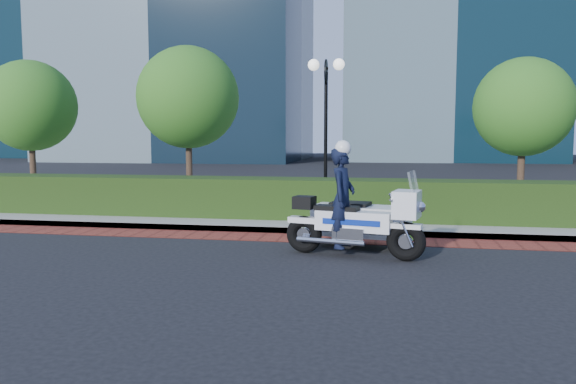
% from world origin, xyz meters
% --- Properties ---
extents(ground, '(120.00, 120.00, 0.00)m').
position_xyz_m(ground, '(0.00, 0.00, 0.00)').
color(ground, black).
rests_on(ground, ground).
extents(brick_strip, '(60.00, 1.00, 0.01)m').
position_xyz_m(brick_strip, '(0.00, 1.50, 0.01)').
color(brick_strip, maroon).
rests_on(brick_strip, ground).
extents(sidewalk, '(60.00, 8.00, 0.15)m').
position_xyz_m(sidewalk, '(0.00, 6.00, 0.07)').
color(sidewalk, gray).
rests_on(sidewalk, ground).
extents(hedge_main, '(18.00, 1.20, 1.00)m').
position_xyz_m(hedge_main, '(0.00, 3.60, 0.65)').
color(hedge_main, black).
rests_on(hedge_main, sidewalk).
extents(lamppost, '(1.02, 0.70, 4.21)m').
position_xyz_m(lamppost, '(1.00, 5.20, 2.96)').
color(lamppost, black).
rests_on(lamppost, sidewalk).
extents(tree_a, '(3.00, 3.00, 4.58)m').
position_xyz_m(tree_a, '(-9.00, 6.50, 3.22)').
color(tree_a, '#332319').
rests_on(tree_a, sidewalk).
extents(tree_b, '(3.20, 3.20, 4.89)m').
position_xyz_m(tree_b, '(-3.50, 6.50, 3.43)').
color(tree_b, '#332319').
rests_on(tree_b, sidewalk).
extents(tree_c, '(2.80, 2.80, 4.30)m').
position_xyz_m(tree_c, '(6.50, 6.50, 3.05)').
color(tree_c, '#332319').
rests_on(tree_c, sidewalk).
extents(police_motorcycle, '(2.65, 2.17, 2.16)m').
position_xyz_m(police_motorcycle, '(2.09, 0.22, 0.74)').
color(police_motorcycle, black).
rests_on(police_motorcycle, ground).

